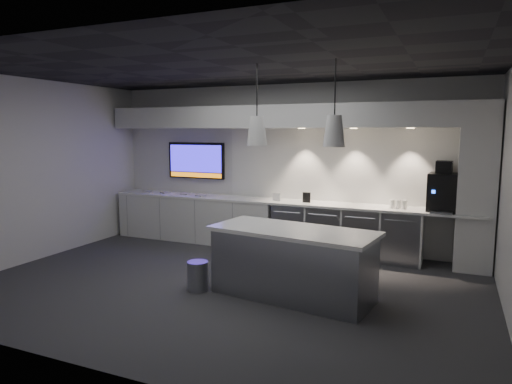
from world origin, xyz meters
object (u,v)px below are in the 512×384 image
at_px(island, 293,263).
at_px(bin, 198,276).
at_px(coffee_machine, 443,190).
at_px(wall_tv, 196,160).

distance_m(island, bin, 1.31).
bearing_deg(coffee_machine, island, -123.46).
height_order(wall_tv, coffee_machine, wall_tv).
distance_m(wall_tv, coffee_machine, 4.64).
bearing_deg(wall_tv, coffee_machine, -3.05).
relative_size(island, coffee_machine, 2.84).
distance_m(wall_tv, island, 3.98).
bearing_deg(bin, coffee_machine, 40.31).
xyz_separation_m(island, bin, (-1.26, -0.28, -0.26)).
xyz_separation_m(bin, coffee_machine, (2.97, 2.52, 1.02)).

